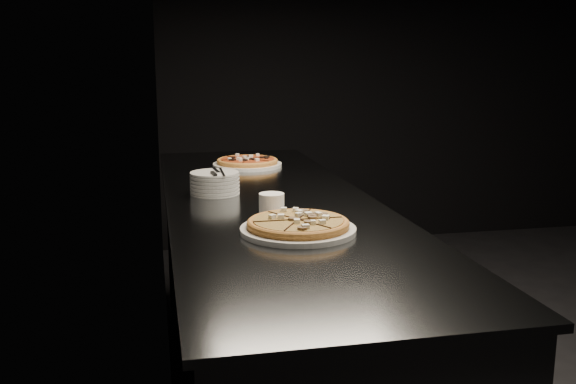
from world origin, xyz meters
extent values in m
cube|color=black|center=(-2.50, 0.00, 1.40)|extent=(0.02, 5.00, 2.80)
cube|color=black|center=(0.00, 2.50, 1.40)|extent=(5.00, 0.02, 2.80)
cube|color=slate|center=(-2.13, 0.00, 0.45)|extent=(0.70, 2.40, 0.90)
cube|color=slate|center=(-2.13, 0.00, 0.91)|extent=(0.74, 2.44, 0.02)
cylinder|color=white|center=(-2.13, -0.47, 0.93)|extent=(0.34, 0.34, 0.02)
cylinder|color=#CE8B3D|center=(-2.13, -0.47, 0.94)|extent=(0.30, 0.30, 0.01)
torus|color=#CE8B3D|center=(-2.13, -0.47, 0.95)|extent=(0.30, 0.30, 0.02)
cylinder|color=gold|center=(-2.13, -0.47, 0.95)|extent=(0.26, 0.26, 0.01)
cylinder|color=white|center=(-2.11, 0.71, 0.93)|extent=(0.32, 0.32, 0.02)
cylinder|color=#CE8B3D|center=(-2.11, 0.71, 0.94)|extent=(0.34, 0.34, 0.01)
torus|color=#CE8B3D|center=(-2.11, 0.71, 0.95)|extent=(0.34, 0.34, 0.02)
cylinder|color=#AE3E19|center=(-2.11, 0.71, 0.95)|extent=(0.30, 0.30, 0.01)
cylinder|color=white|center=(-2.32, 0.13, 0.93)|extent=(0.18, 0.18, 0.01)
cylinder|color=white|center=(-2.32, 0.13, 0.94)|extent=(0.18, 0.18, 0.01)
cylinder|color=white|center=(-2.32, 0.13, 0.95)|extent=(0.18, 0.18, 0.01)
cylinder|color=white|center=(-2.32, 0.13, 0.97)|extent=(0.18, 0.18, 0.01)
cylinder|color=white|center=(-2.32, 0.13, 0.98)|extent=(0.18, 0.18, 0.01)
cylinder|color=white|center=(-2.32, 0.13, 0.99)|extent=(0.18, 0.18, 0.01)
cube|color=#ACADB3|center=(-2.31, 0.16, 1.00)|extent=(0.02, 0.12, 0.00)
cube|color=black|center=(-2.32, 0.08, 1.01)|extent=(0.02, 0.07, 0.01)
cube|color=#ACADB3|center=(-2.29, 0.12, 1.00)|extent=(0.05, 0.18, 0.00)
cylinder|color=white|center=(-2.17, -0.25, 0.96)|extent=(0.08, 0.08, 0.07)
cylinder|color=black|center=(-2.17, -0.25, 0.98)|extent=(0.07, 0.07, 0.01)
camera|label=1|loc=(-2.53, -2.23, 1.42)|focal=40.00mm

